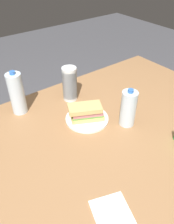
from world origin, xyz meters
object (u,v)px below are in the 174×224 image
Objects in this scene: plastic_cup_stack at (70,84)px; water_bottle_spare at (128,108)px; dining_table at (91,156)px; paper_plate at (87,119)px; water_bottle_tall at (17,94)px; sandwich at (86,112)px.

water_bottle_spare is (-0.10, 0.37, -0.01)m from plastic_cup_stack.
dining_table is 8.30× the size of paper_plate.
paper_plate is (-0.10, -0.16, 0.08)m from dining_table.
dining_table is 0.45m from plastic_cup_stack.
water_bottle_spare is at bearing 132.65° from water_bottle_tall.
water_bottle_spare is (-0.15, 0.15, 0.04)m from sandwich.
water_bottle_tall is at bearing -48.77° from sandwich.
water_bottle_tall is (0.15, -0.45, 0.19)m from dining_table.
plastic_cup_stack is at bearing -101.71° from sandwich.
plastic_cup_stack is at bearing -100.66° from paper_plate.
sandwich is 0.38m from water_bottle_tall.
water_bottle_tall is at bearing -71.22° from dining_table.
water_bottle_spare is (-0.15, 0.15, 0.09)m from paper_plate.
water_bottle_tall reaches higher than plastic_cup_stack.
plastic_cup_stack is (-0.29, 0.06, -0.01)m from water_bottle_tall.
water_bottle_spare is at bearing 135.18° from sandwich.
paper_plate reaches higher than dining_table.
paper_plate is 1.11× the size of sandwich.
plastic_cup_stack is (-0.04, -0.22, 0.10)m from paper_plate.
plastic_cup_stack is 0.38m from water_bottle_spare.
water_bottle_tall is 0.59m from water_bottle_spare.
dining_table is 9.30× the size of plastic_cup_stack.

